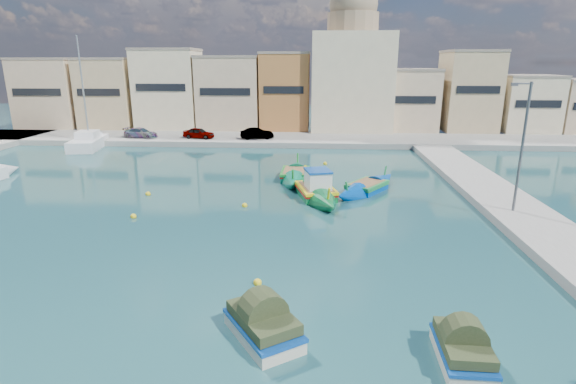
% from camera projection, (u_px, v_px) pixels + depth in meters
% --- Properties ---
extents(ground, '(160.00, 160.00, 0.00)m').
position_uv_depth(ground, '(200.00, 251.00, 22.30)').
color(ground, '#13353A').
rests_on(ground, ground).
extents(east_quay, '(4.00, 70.00, 0.50)m').
position_uv_depth(east_quay, '(576.00, 256.00, 21.13)').
color(east_quay, gray).
rests_on(east_quay, ground).
extents(north_quay, '(80.00, 8.00, 0.60)m').
position_uv_depth(north_quay, '(268.00, 139.00, 52.90)').
color(north_quay, gray).
rests_on(north_quay, ground).
extents(north_townhouses, '(83.20, 7.87, 10.19)m').
position_uv_depth(north_townhouses, '(325.00, 95.00, 58.25)').
color(north_townhouses, '#C8AE8B').
rests_on(north_townhouses, ground).
extents(church_block, '(10.00, 10.00, 19.10)m').
position_uv_depth(church_block, '(351.00, 68.00, 57.71)').
color(church_block, beige).
rests_on(church_block, ground).
extents(quay_street_lamp, '(1.18, 0.16, 8.00)m').
position_uv_depth(quay_street_lamp, '(521.00, 147.00, 25.79)').
color(quay_street_lamp, '#595B60').
rests_on(quay_street_lamp, ground).
extents(parked_cars, '(17.64, 2.15, 1.25)m').
position_uv_depth(parked_cars, '(196.00, 133.00, 51.71)').
color(parked_cars, '#4C1919').
rests_on(parked_cars, north_quay).
extents(luzzu_blue_cabin, '(4.33, 9.16, 3.15)m').
position_uv_depth(luzzu_blue_cabin, '(316.00, 192.00, 31.13)').
color(luzzu_blue_cabin, '#0A6E34').
rests_on(luzzu_blue_cabin, ground).
extents(luzzu_cyan_mid, '(6.10, 7.66, 2.37)m').
position_uv_depth(luzzu_cyan_mid, '(367.00, 188.00, 32.62)').
color(luzzu_cyan_mid, '#0042A3').
rests_on(luzzu_cyan_mid, ground).
extents(luzzu_green, '(2.28, 8.33, 2.61)m').
position_uv_depth(luzzu_green, '(295.00, 176.00, 35.99)').
color(luzzu_green, '#0B7554').
rests_on(luzzu_green, ground).
extents(tender_near, '(3.11, 3.51, 1.53)m').
position_uv_depth(tender_near, '(263.00, 326.00, 15.13)').
color(tender_near, beige).
rests_on(tender_near, ground).
extents(tender_far, '(1.55, 2.75, 1.34)m').
position_uv_depth(tender_far, '(462.00, 350.00, 13.93)').
color(tender_far, beige).
rests_on(tender_far, ground).
extents(yacht_north, '(4.37, 9.83, 12.69)m').
position_uv_depth(yacht_north, '(94.00, 141.00, 50.80)').
color(yacht_north, white).
rests_on(yacht_north, ground).
extents(mooring_buoys, '(23.35, 23.84, 0.36)m').
position_uv_depth(mooring_buoys, '(268.00, 210.00, 28.29)').
color(mooring_buoys, yellow).
rests_on(mooring_buoys, ground).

